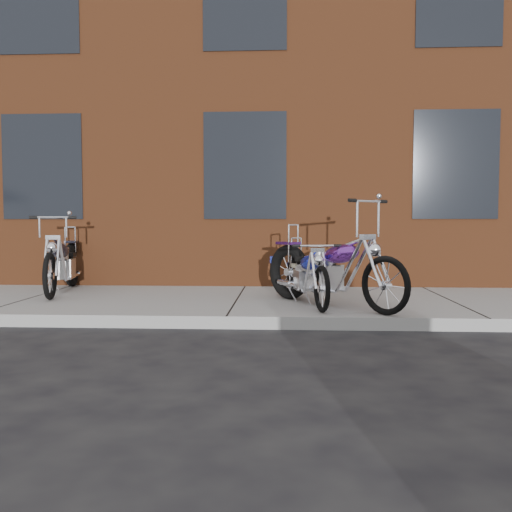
{
  "coord_description": "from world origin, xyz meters",
  "views": [
    {
      "loc": [
        0.67,
        -6.19,
        1.23
      ],
      "look_at": [
        0.3,
        0.8,
        0.81
      ],
      "focal_mm": 38.0,
      "sensor_mm": 36.0,
      "label": 1
    }
  ],
  "objects": [
    {
      "name": "chopper_blue",
      "position": [
        0.97,
        1.08,
        0.51
      ],
      "size": [
        0.62,
        1.97,
        0.87
      ],
      "rotation": [
        0.0,
        0.0,
        -1.36
      ],
      "color": "black",
      "rests_on": "sidewalk"
    },
    {
      "name": "building_brick",
      "position": [
        0.0,
        8.0,
        4.0
      ],
      "size": [
        22.0,
        10.0,
        8.0
      ],
      "primitive_type": "cube",
      "color": "brown",
      "rests_on": "ground"
    },
    {
      "name": "ground",
      "position": [
        0.0,
        0.0,
        0.0
      ],
      "size": [
        120.0,
        120.0,
        0.0
      ],
      "primitive_type": "plane",
      "color": "black",
      "rests_on": "ground"
    },
    {
      "name": "chopper_third",
      "position": [
        -2.8,
        2.09,
        0.57
      ],
      "size": [
        0.7,
        2.31,
        1.18
      ],
      "rotation": [
        0.0,
        0.0,
        -1.37
      ],
      "color": "black",
      "rests_on": "sidewalk"
    },
    {
      "name": "chopper_purple",
      "position": [
        1.25,
        0.88,
        0.59
      ],
      "size": [
        1.69,
        1.91,
        1.37
      ],
      "rotation": [
        0.0,
        0.0,
        -0.85
      ],
      "color": "black",
      "rests_on": "sidewalk"
    },
    {
      "name": "sidewalk",
      "position": [
        0.0,
        1.5,
        0.07
      ],
      "size": [
        22.0,
        3.0,
        0.15
      ],
      "primitive_type": "cube",
      "color": "gray",
      "rests_on": "ground"
    }
  ]
}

